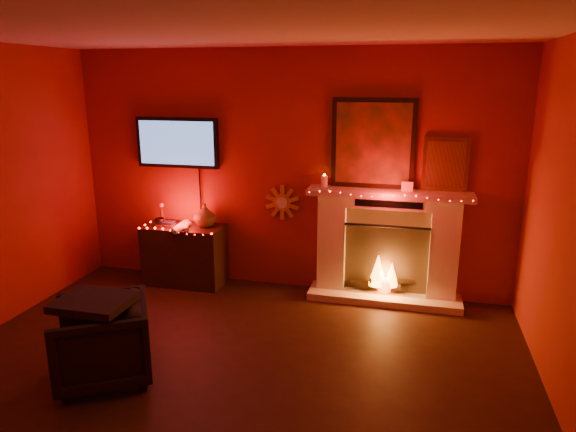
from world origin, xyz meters
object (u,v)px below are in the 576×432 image
Objects in this scene: sunburst_clock at (282,203)px; console_table at (186,252)px; tv at (177,143)px; fireplace at (386,235)px; armchair at (102,341)px.

console_table is at bearing -169.03° from sunburst_clock.
fireplace is at bearing -1.50° from tv.
sunburst_clock is at bearing 10.97° from console_table.
fireplace reaches higher than tv.
armchair is at bearing -81.16° from tv.
sunburst_clock reaches higher than armchair.
fireplace is 1.23m from sunburst_clock.
fireplace is 5.45× the size of sunburst_clock.
fireplace reaches higher than armchair.
armchair is (0.35, -2.24, -1.32)m from tv.
console_table is at bearing 155.43° from armchair.
tv reaches higher than sunburst_clock.
tv is 3.10× the size of sunburst_clock.
sunburst_clock is 2.53m from armchair.
tv reaches higher than console_table.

